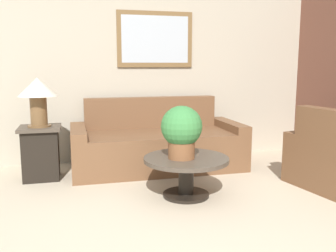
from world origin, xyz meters
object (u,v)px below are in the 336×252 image
(couch_main, at_px, (157,145))
(table_lamp, at_px, (38,93))
(side_table, at_px, (41,152))
(potted_plant_on_table, at_px, (182,130))
(coffee_table, at_px, (186,168))

(couch_main, xyz_separation_m, table_lamp, (-1.42, -0.13, 0.71))
(side_table, xyz_separation_m, table_lamp, (0.00, 0.00, 0.69))
(couch_main, relative_size, side_table, 3.49)
(table_lamp, height_order, potted_plant_on_table, table_lamp)
(couch_main, height_order, coffee_table, couch_main)
(side_table, height_order, table_lamp, table_lamp)
(couch_main, relative_size, table_lamp, 3.83)
(coffee_table, distance_m, potted_plant_on_table, 0.40)
(couch_main, xyz_separation_m, coffee_table, (0.04, -1.13, 0.00))
(table_lamp, bearing_deg, coffee_table, -34.54)
(couch_main, bearing_deg, coffee_table, -87.77)
(couch_main, relative_size, potted_plant_on_table, 4.12)
(potted_plant_on_table, bearing_deg, side_table, 143.80)
(coffee_table, distance_m, side_table, 1.77)
(couch_main, bearing_deg, table_lamp, -174.75)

